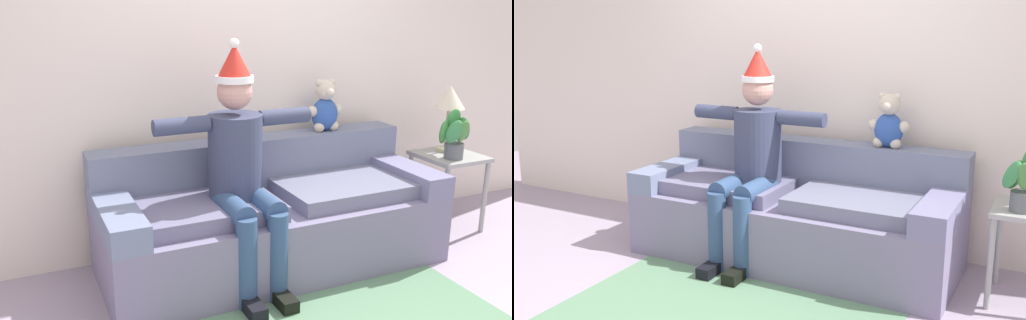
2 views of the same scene
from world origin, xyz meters
The scene contains 7 objects.
ground_plane centered at (0.00, 0.00, 0.00)m, with size 10.00×10.00×0.00m, color #A091A5.
back_wall centered at (0.00, 1.55, 1.35)m, with size 7.00×0.10×2.70m, color silver.
couch centered at (0.00, 1.02, 0.33)m, with size 2.28×0.89×0.83m.
person_seated centered at (-0.28, 0.86, 0.78)m, with size 1.02×0.77×1.54m.
teddy_bear centered at (0.57, 1.30, 1.00)m, with size 0.29×0.17×0.38m.
potted_plant centered at (1.48, 0.93, 0.78)m, with size 0.29×0.25×0.38m.
area_rug centered at (0.00, -0.02, 0.00)m, with size 1.92×1.34×0.01m, color slate.
Camera 2 is at (1.69, -2.59, 1.64)m, focal length 40.64 mm.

